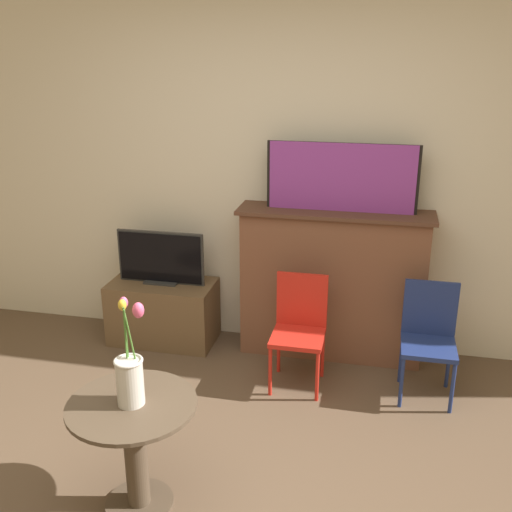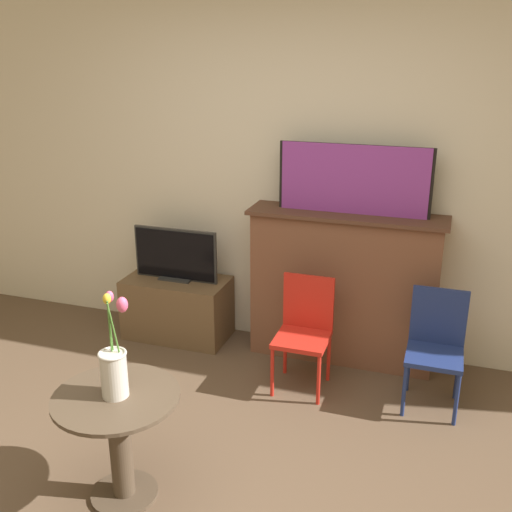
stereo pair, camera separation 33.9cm
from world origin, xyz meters
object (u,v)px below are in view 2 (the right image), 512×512
chair_red (305,326)px  vase_tulips (114,367)px  painting (354,179)px  chair_blue (436,342)px  tv_monitor (175,255)px

chair_red → vase_tulips: (-0.58, -1.30, 0.31)m
painting → chair_blue: size_ratio=1.37×
tv_monitor → chair_red: 1.17m
painting → chair_blue: (0.62, -0.41, -0.88)m
chair_blue → chair_red: bearing=-177.0°
painting → vase_tulips: bearing=-113.9°
tv_monitor → chair_blue: 1.94m
chair_red → chair_blue: 0.81m
painting → tv_monitor: painting is taller
chair_blue → vase_tulips: size_ratio=1.46×
painting → chair_blue: bearing=-33.2°
painting → vase_tulips: 2.00m
chair_red → vase_tulips: 1.46m
chair_blue → painting: bearing=146.8°
tv_monitor → vase_tulips: 1.75m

